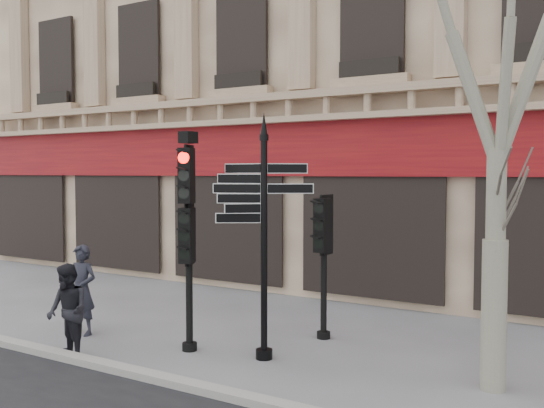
% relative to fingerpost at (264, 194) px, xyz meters
% --- Properties ---
extents(ground, '(80.00, 80.00, 0.00)m').
position_rel_fingerpost_xyz_m(ground, '(-0.02, -0.34, -2.69)').
color(ground, '#5C5B60').
rests_on(ground, ground).
extents(kerb, '(80.00, 0.25, 0.12)m').
position_rel_fingerpost_xyz_m(kerb, '(-0.02, -1.74, -2.63)').
color(kerb, gray).
rests_on(kerb, ground).
extents(fingerpost, '(2.21, 2.21, 4.00)m').
position_rel_fingerpost_xyz_m(fingerpost, '(0.00, 0.00, 0.00)').
color(fingerpost, black).
rests_on(fingerpost, ground).
extents(traffic_signal_main, '(0.49, 0.42, 3.72)m').
position_rel_fingerpost_xyz_m(traffic_signal_main, '(-1.33, -0.28, -0.34)').
color(traffic_signal_main, black).
rests_on(traffic_signal_main, ground).
extents(traffic_signal_secondary, '(0.45, 0.33, 2.57)m').
position_rel_fingerpost_xyz_m(traffic_signal_secondary, '(0.28, 1.60, -0.89)').
color(traffic_signal_secondary, black).
rests_on(traffic_signal_secondary, ground).
extents(pedestrian_a, '(0.67, 0.50, 1.69)m').
position_rel_fingerpost_xyz_m(pedestrian_a, '(-3.69, -0.53, -1.84)').
color(pedestrian_a, black).
rests_on(pedestrian_a, ground).
extents(pedestrian_b, '(0.89, 0.78, 1.55)m').
position_rel_fingerpost_xyz_m(pedestrian_b, '(-2.77, -1.64, -1.91)').
color(pedestrian_b, black).
rests_on(pedestrian_b, ground).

